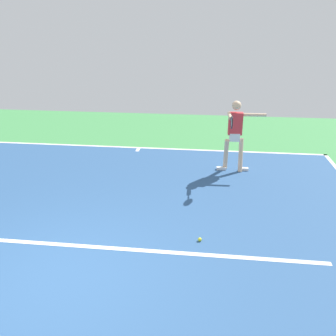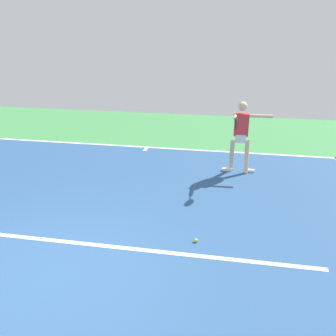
{
  "view_description": "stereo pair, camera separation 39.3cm",
  "coord_description": "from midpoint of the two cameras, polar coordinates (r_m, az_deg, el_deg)",
  "views": [
    {
      "loc": [
        -2.17,
        4.13,
        3.44
      ],
      "look_at": [
        -1.36,
        -2.37,
        0.9
      ],
      "focal_mm": 39.32,
      "sensor_mm": 36.0,
      "label": 1
    },
    {
      "loc": [
        -2.56,
        4.07,
        3.44
      ],
      "look_at": [
        -1.36,
        -2.37,
        0.9
      ],
      "focal_mm": 39.32,
      "sensor_mm": 36.0,
      "label": 2
    }
  ],
  "objects": [
    {
      "name": "tennis_ball_near_player",
      "position": [
        6.4,
        3.16,
        -11.03
      ],
      "size": [
        0.07,
        0.07,
        0.07
      ],
      "primitive_type": "sphere",
      "color": "yellow",
      "rests_on": "ground_plane"
    },
    {
      "name": "court_line_centre_mark",
      "position": [
        10.99,
        -5.72,
        2.83
      ],
      "size": [
        0.1,
        0.3,
        0.01
      ],
      "primitive_type": "cube",
      "color": "white",
      "rests_on": "ground_plane"
    },
    {
      "name": "tennis_player",
      "position": [
        9.14,
        9.17,
        5.61
      ],
      "size": [
        1.12,
        1.22,
        1.79
      ],
      "rotation": [
        0.0,
        0.0,
        0.04
      ],
      "color": "beige",
      "rests_on": "ground_plane"
    },
    {
      "name": "court_line_baseline_near",
      "position": [
        11.17,
        -5.5,
        3.15
      ],
      "size": [
        10.93,
        0.1,
        0.01
      ],
      "primitive_type": "cube",
      "color": "white",
      "rests_on": "ground_plane"
    },
    {
      "name": "ground_plane",
      "position": [
        5.85,
        -19.11,
        -16.17
      ],
      "size": [
        21.8,
        21.8,
        0.0
      ],
      "primitive_type": "plane",
      "color": "#428E4C"
    },
    {
      "name": "court_line_service",
      "position": [
        6.52,
        -15.71,
        -11.53
      ],
      "size": [
        8.2,
        0.1,
        0.01
      ],
      "primitive_type": "cube",
      "color": "white",
      "rests_on": "ground_plane"
    },
    {
      "name": "court_surface",
      "position": [
        5.85,
        -19.12,
        -16.15
      ],
      "size": [
        10.93,
        12.62,
        0.0
      ],
      "primitive_type": "cube",
      "color": "#2D5484",
      "rests_on": "ground_plane"
    }
  ]
}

